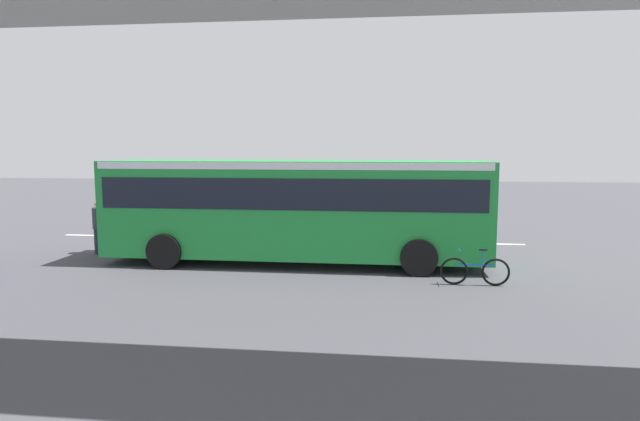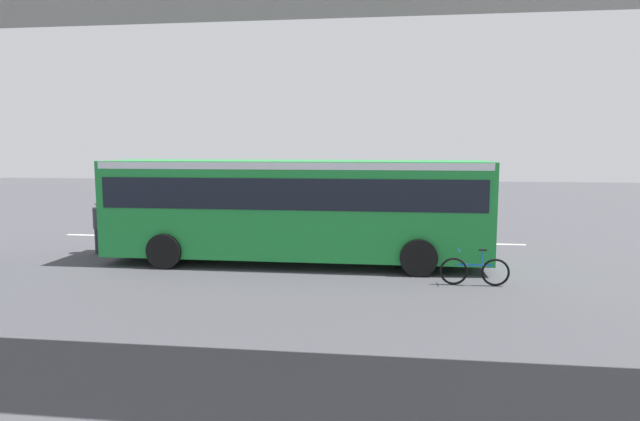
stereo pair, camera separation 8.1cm
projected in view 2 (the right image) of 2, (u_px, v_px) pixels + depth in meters
ground at (265, 256)px, 17.61m from camera, size 80.00×80.00×0.00m
city_bus at (295, 202)px, 16.44m from camera, size 11.54×2.85×3.15m
bicycle_blue at (475, 271)px, 13.88m from camera, size 1.77×0.44×0.96m
pedestrian at (99, 227)px, 18.02m from camera, size 0.38×0.38×1.79m
traffic_sign at (474, 190)px, 20.91m from camera, size 0.08×0.60×2.80m
lane_dash_leftmost at (498, 244)px, 19.81m from camera, size 2.00×0.20×0.01m
lane_dash_left at (388, 242)px, 20.31m from camera, size 2.00×0.20×0.01m
lane_dash_centre at (284, 239)px, 20.82m from camera, size 2.00×0.20×0.01m
lane_dash_right at (185, 237)px, 21.32m from camera, size 2.00×0.20×0.01m
lane_dash_rightmost at (90, 235)px, 21.83m from camera, size 2.00×0.20×0.01m
pedestrian_overpass at (123, 24)px, 8.05m from camera, size 24.79×2.60×7.28m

